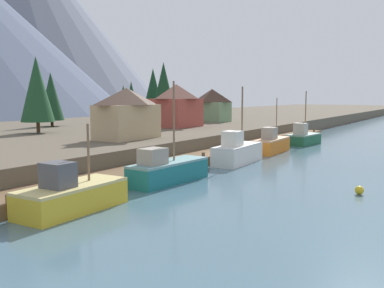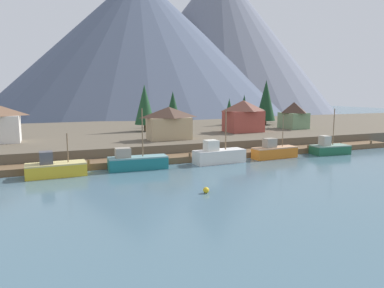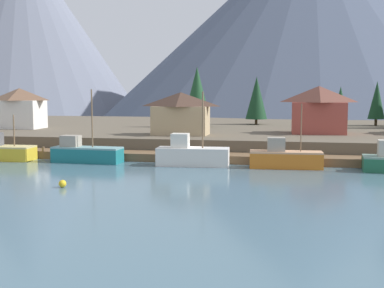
{
  "view_description": "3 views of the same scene",
  "coord_description": "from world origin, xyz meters",
  "px_view_note": "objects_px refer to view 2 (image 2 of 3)",
  "views": [
    {
      "loc": [
        -44.65,
        -24.25,
        7.84
      ],
      "look_at": [
        -2.23,
        2.79,
        2.19
      ],
      "focal_mm": 40.97,
      "sensor_mm": 36.0,
      "label": 1
    },
    {
      "loc": [
        -25.28,
        -53.36,
        11.43
      ],
      "look_at": [
        -2.17,
        3.77,
        2.5
      ],
      "focal_mm": 33.52,
      "sensor_mm": 36.0,
      "label": 2
    },
    {
      "loc": [
        11.26,
        -58.21,
        8.78
      ],
      "look_at": [
        -0.58,
        2.52,
        2.12
      ],
      "focal_mm": 45.56,
      "sensor_mm": 36.0,
      "label": 3
    }
  ],
  "objects_px": {
    "fishing_boat_white": "(218,155)",
    "conifer_back_left": "(229,110)",
    "house_tan": "(169,123)",
    "house_red": "(243,116)",
    "conifer_near_left": "(266,100)",
    "fishing_boat_orange": "(274,151)",
    "conifer_near_right": "(173,107)",
    "conifer_back_right": "(266,100)",
    "conifer_mid_right": "(145,104)",
    "channel_buoy": "(206,190)",
    "fishing_boat_green": "(329,148)",
    "fishing_boat_yellow": "(55,168)",
    "house_green": "(294,115)",
    "fishing_boat_teal": "(136,162)",
    "conifer_mid_left": "(244,107)"
  },
  "relations": [
    {
      "from": "house_tan",
      "to": "conifer_back_left",
      "type": "xyz_separation_m",
      "value": [
        24.64,
        22.25,
        1.0
      ]
    },
    {
      "from": "fishing_boat_teal",
      "to": "fishing_boat_white",
      "type": "distance_m",
      "value": 13.52
    },
    {
      "from": "fishing_boat_white",
      "to": "fishing_boat_green",
      "type": "relative_size",
      "value": 1.04
    },
    {
      "from": "fishing_boat_white",
      "to": "conifer_back_left",
      "type": "bearing_deg",
      "value": 56.4
    },
    {
      "from": "house_green",
      "to": "house_tan",
      "type": "height_order",
      "value": "house_green"
    },
    {
      "from": "fishing_boat_green",
      "to": "house_red",
      "type": "xyz_separation_m",
      "value": [
        -7.13,
        19.51,
        5.08
      ]
    },
    {
      "from": "fishing_boat_orange",
      "to": "channel_buoy",
      "type": "relative_size",
      "value": 11.94
    },
    {
      "from": "fishing_boat_white",
      "to": "conifer_back_left",
      "type": "xyz_separation_m",
      "value": [
        20.49,
        35.17,
        5.37
      ]
    },
    {
      "from": "fishing_boat_yellow",
      "to": "channel_buoy",
      "type": "relative_size",
      "value": 11.36
    },
    {
      "from": "fishing_boat_teal",
      "to": "house_tan",
      "type": "distance_m",
      "value": 16.46
    },
    {
      "from": "fishing_boat_teal",
      "to": "fishing_boat_white",
      "type": "bearing_deg",
      "value": 1.97
    },
    {
      "from": "house_red",
      "to": "conifer_near_left",
      "type": "relative_size",
      "value": 0.72
    },
    {
      "from": "fishing_boat_yellow",
      "to": "conifer_near_left",
      "type": "distance_m",
      "value": 71.41
    },
    {
      "from": "conifer_near_right",
      "to": "conifer_mid_right",
      "type": "relative_size",
      "value": 0.86
    },
    {
      "from": "fishing_boat_yellow",
      "to": "house_tan",
      "type": "xyz_separation_m",
      "value": [
        20.72,
        12.93,
        4.56
      ]
    },
    {
      "from": "conifer_mid_right",
      "to": "fishing_boat_orange",
      "type": "bearing_deg",
      "value": -61.46
    },
    {
      "from": "fishing_boat_teal",
      "to": "conifer_back_left",
      "type": "bearing_deg",
      "value": 48.5
    },
    {
      "from": "fishing_boat_white",
      "to": "conifer_back_right",
      "type": "height_order",
      "value": "conifer_back_right"
    },
    {
      "from": "house_red",
      "to": "channel_buoy",
      "type": "bearing_deg",
      "value": -125.62
    },
    {
      "from": "fishing_boat_green",
      "to": "conifer_back_left",
      "type": "xyz_separation_m",
      "value": [
        -2.36,
        35.36,
        5.61
      ]
    },
    {
      "from": "conifer_mid_left",
      "to": "fishing_boat_teal",
      "type": "bearing_deg",
      "value": -136.49
    },
    {
      "from": "fishing_boat_yellow",
      "to": "house_red",
      "type": "relative_size",
      "value": 0.97
    },
    {
      "from": "conifer_near_left",
      "to": "conifer_back_right",
      "type": "xyz_separation_m",
      "value": [
        -4.03,
        -5.9,
        0.08
      ]
    },
    {
      "from": "conifer_near_left",
      "to": "fishing_boat_green",
      "type": "bearing_deg",
      "value": -106.83
    },
    {
      "from": "conifer_back_left",
      "to": "fishing_boat_yellow",
      "type": "bearing_deg",
      "value": -142.21
    },
    {
      "from": "fishing_boat_white",
      "to": "conifer_near_right",
      "type": "distance_m",
      "value": 38.8
    },
    {
      "from": "fishing_boat_white",
      "to": "conifer_back_right",
      "type": "distance_m",
      "value": 45.52
    },
    {
      "from": "conifer_mid_right",
      "to": "channel_buoy",
      "type": "distance_m",
      "value": 45.22
    },
    {
      "from": "conifer_mid_left",
      "to": "fishing_boat_yellow",
      "type": "bearing_deg",
      "value": -143.27
    },
    {
      "from": "house_tan",
      "to": "conifer_mid_left",
      "type": "relative_size",
      "value": 1.01
    },
    {
      "from": "fishing_boat_orange",
      "to": "conifer_near_right",
      "type": "xyz_separation_m",
      "value": [
        -5.64,
        37.69,
        6.41
      ]
    },
    {
      "from": "fishing_boat_teal",
      "to": "fishing_boat_yellow",
      "type": "bearing_deg",
      "value": -176.46
    },
    {
      "from": "fishing_boat_white",
      "to": "fishing_boat_yellow",
      "type": "bearing_deg",
      "value": 176.64
    },
    {
      "from": "fishing_boat_yellow",
      "to": "channel_buoy",
      "type": "height_order",
      "value": "fishing_boat_yellow"
    },
    {
      "from": "house_green",
      "to": "conifer_mid_right",
      "type": "relative_size",
      "value": 0.61
    },
    {
      "from": "fishing_boat_white",
      "to": "conifer_mid_right",
      "type": "relative_size",
      "value": 0.82
    },
    {
      "from": "house_red",
      "to": "conifer_mid_left",
      "type": "bearing_deg",
      "value": 59.37
    },
    {
      "from": "conifer_near_left",
      "to": "channel_buoy",
      "type": "xyz_separation_m",
      "value": [
        -43.73,
        -54.03,
        -8.76
      ]
    },
    {
      "from": "house_green",
      "to": "conifer_back_right",
      "type": "bearing_deg",
      "value": 92.85
    },
    {
      "from": "channel_buoy",
      "to": "conifer_back_right",
      "type": "bearing_deg",
      "value": 50.49
    },
    {
      "from": "conifer_near_right",
      "to": "conifer_back_left",
      "type": "bearing_deg",
      "value": -10.24
    },
    {
      "from": "fishing_boat_teal",
      "to": "house_tan",
      "type": "bearing_deg",
      "value": 56.39
    },
    {
      "from": "fishing_boat_yellow",
      "to": "conifer_back_left",
      "type": "bearing_deg",
      "value": 36.18
    },
    {
      "from": "fishing_boat_teal",
      "to": "house_red",
      "type": "distance_m",
      "value": 35.32
    },
    {
      "from": "house_green",
      "to": "conifer_near_left",
      "type": "distance_m",
      "value": 18.04
    },
    {
      "from": "conifer_back_right",
      "to": "conifer_back_left",
      "type": "bearing_deg",
      "value": 166.69
    },
    {
      "from": "conifer_mid_left",
      "to": "channel_buoy",
      "type": "bearing_deg",
      "value": -123.88
    },
    {
      "from": "fishing_boat_green",
      "to": "conifer_near_left",
      "type": "xyz_separation_m",
      "value": [
        11.76,
        38.87,
        8.05
      ]
    },
    {
      "from": "fishing_boat_teal",
      "to": "conifer_near_left",
      "type": "height_order",
      "value": "conifer_near_left"
    },
    {
      "from": "fishing_boat_teal",
      "to": "conifer_near_left",
      "type": "relative_size",
      "value": 0.8
    }
  ]
}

